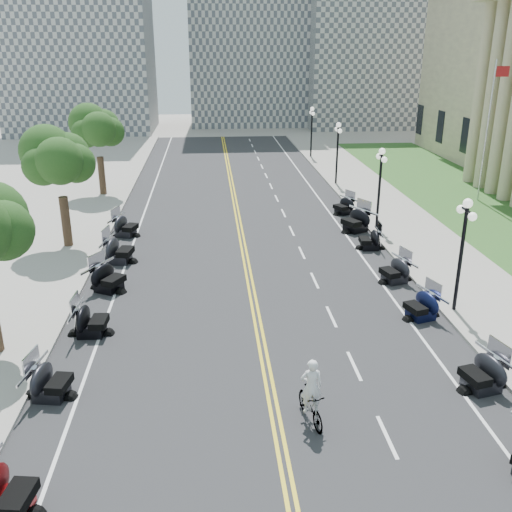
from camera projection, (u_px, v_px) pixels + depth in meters
name	position (u px, v px, depth m)	size (l,w,h in m)	color
ground	(267.00, 370.00, 20.44)	(160.00, 160.00, 0.00)	gray
road	(247.00, 268.00, 29.78)	(16.00, 90.00, 0.01)	#333335
centerline_yellow_a	(245.00, 268.00, 29.76)	(0.12, 90.00, 0.00)	yellow
centerline_yellow_b	(250.00, 267.00, 29.78)	(0.12, 90.00, 0.00)	yellow
edge_line_north	(367.00, 264.00, 30.27)	(0.12, 90.00, 0.00)	white
edge_line_south	(123.00, 271.00, 29.27)	(0.12, 90.00, 0.00)	white
lane_dash_5	(387.00, 437.00, 16.95)	(0.12, 2.00, 0.00)	white
lane_dash_6	(354.00, 366.00, 20.69)	(0.12, 2.00, 0.00)	white
lane_dash_7	(331.00, 317.00, 24.42)	(0.12, 2.00, 0.00)	white
lane_dash_8	(315.00, 280.00, 28.16)	(0.12, 2.00, 0.00)	white
lane_dash_9	(302.00, 253.00, 31.89)	(0.12, 2.00, 0.00)	white
lane_dash_10	(292.00, 231.00, 35.63)	(0.12, 2.00, 0.00)	white
lane_dash_11	(283.00, 213.00, 39.36)	(0.12, 2.00, 0.00)	white
lane_dash_12	(277.00, 198.00, 43.10)	(0.12, 2.00, 0.00)	white
lane_dash_13	(271.00, 186.00, 46.83)	(0.12, 2.00, 0.00)	white
lane_dash_14	(266.00, 176.00, 50.57)	(0.12, 2.00, 0.00)	white
lane_dash_15	(262.00, 167.00, 54.30)	(0.12, 2.00, 0.00)	white
lane_dash_16	(258.00, 159.00, 58.04)	(0.12, 2.00, 0.00)	white
lane_dash_17	(255.00, 152.00, 61.77)	(0.12, 2.00, 0.00)	white
lane_dash_18	(252.00, 146.00, 65.51)	(0.12, 2.00, 0.00)	white
lane_dash_19	(250.00, 140.00, 69.24)	(0.12, 2.00, 0.00)	white
sidewalk_north	(442.00, 260.00, 30.57)	(5.00, 90.00, 0.15)	#9E9991
sidewalk_south	(41.00, 273.00, 28.93)	(5.00, 90.00, 0.15)	#9E9991
lawn	(496.00, 216.00, 38.60)	(9.00, 60.00, 0.10)	#356023
distant_block_a	(77.00, 27.00, 72.38)	(18.00, 14.00, 26.00)	gray
distant_block_b	(247.00, 13.00, 79.01)	(16.00, 12.00, 30.00)	gray
distant_block_c	(378.00, 44.00, 79.01)	(20.00, 14.00, 22.00)	gray
street_lamp_2	(461.00, 256.00, 23.94)	(0.50, 1.20, 4.90)	black
street_lamp_3	(379.00, 189.00, 35.14)	(0.50, 1.20, 4.90)	black
street_lamp_4	(337.00, 154.00, 46.35)	(0.50, 1.20, 4.90)	black
street_lamp_5	(311.00, 132.00, 57.55)	(0.50, 1.20, 4.90)	black
flagpole	(487.00, 133.00, 40.64)	(1.10, 0.20, 10.00)	silver
tree_3	(59.00, 166.00, 31.07)	(4.80, 4.80, 9.20)	#235619
tree_4	(98.00, 133.00, 42.28)	(4.80, 4.80, 9.20)	#235619
motorcycle_n_5	(483.00, 371.00, 19.09)	(1.96, 1.96, 1.37)	black
motorcycle_n_6	(422.00, 304.00, 24.09)	(1.87, 1.87, 1.31)	black
motorcycle_n_7	(395.00, 269.00, 27.79)	(1.90, 1.90, 1.33)	black
motorcycle_n_8	(370.00, 238.00, 32.29)	(1.81, 1.81, 1.27)	black
motorcycle_n_9	(356.00, 219.00, 35.31)	(2.23, 2.23, 1.56)	black
motorcycle_n_10	(344.00, 205.00, 38.99)	(1.82, 1.82, 1.27)	black
motorcycle_s_4	(4.00, 492.00, 13.89)	(2.08, 2.08, 1.46)	#590A0C
motorcycle_s_5	(50.00, 379.00, 18.65)	(1.90, 1.90, 1.33)	black
motorcycle_s_6	(91.00, 319.00, 22.71)	(1.97, 1.97, 1.38)	black
motorcycle_s_7	(108.00, 276.00, 26.77)	(2.07, 2.07, 1.45)	black
motorcycle_s_8	(119.00, 249.00, 30.26)	(2.20, 2.20, 1.54)	black
motorcycle_s_9	(125.00, 225.00, 34.46)	(2.01, 2.01, 1.41)	black
bicycle	(310.00, 406.00, 17.46)	(0.53, 1.87, 1.12)	#A51414
cyclist_rider	(312.00, 364.00, 16.94)	(0.67, 0.44, 1.84)	white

